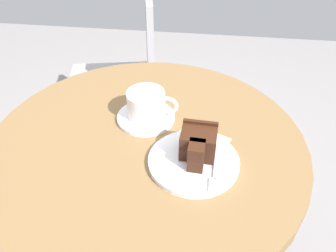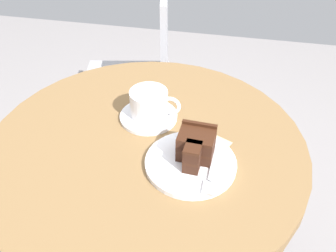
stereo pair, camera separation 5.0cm
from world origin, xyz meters
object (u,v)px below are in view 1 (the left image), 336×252
object	(u,v)px
saucer	(146,117)
teaspoon	(155,126)
fork	(215,172)
cafe_chair	(130,71)
coffee_cup	(147,104)
cake_plate	(194,162)
cake_slice	(198,144)
napkin	(195,148)

from	to	relation	value
saucer	teaspoon	distance (m)	0.05
saucer	fork	size ratio (longest dim) A/B	1.04
saucer	cafe_chair	world-z (taller)	cafe_chair
coffee_cup	cafe_chair	size ratio (longest dim) A/B	0.15
cake_plate	cake_slice	size ratio (longest dim) A/B	2.06
saucer	cake_plate	size ratio (longest dim) A/B	0.73
cake_plate	napkin	xyz separation A→B (m)	(-0.00, 0.05, -0.00)
cake_slice	coffee_cup	bearing A→B (deg)	135.57
cake_slice	cafe_chair	bearing A→B (deg)	113.33
saucer	teaspoon	size ratio (longest dim) A/B	1.67
cake_slice	cafe_chair	distance (m)	0.86
teaspoon	cafe_chair	world-z (taller)	cafe_chair
cafe_chair	teaspoon	bearing A→B (deg)	6.85
coffee_cup	fork	world-z (taller)	coffee_cup
saucer	cafe_chair	xyz separation A→B (m)	(-0.19, 0.63, -0.25)
saucer	cake_slice	bearing A→B (deg)	-42.91
saucer	coffee_cup	world-z (taller)	coffee_cup
teaspoon	napkin	xyz separation A→B (m)	(0.10, -0.05, -0.01)
teaspoon	fork	distance (m)	0.20
cake_plate	fork	distance (m)	0.06
teaspoon	coffee_cup	bearing A→B (deg)	-121.01
napkin	cafe_chair	distance (m)	0.82
fork	napkin	size ratio (longest dim) A/B	0.76
cake_slice	napkin	xyz separation A→B (m)	(-0.01, 0.03, -0.04)
saucer	cake_plate	distance (m)	0.19
saucer	cake_plate	world-z (taller)	cake_plate
coffee_cup	teaspoon	bearing A→B (deg)	-59.49
cafe_chair	cake_slice	bearing A→B (deg)	11.98
coffee_cup	napkin	world-z (taller)	coffee_cup
teaspoon	saucer	bearing A→B (deg)	-115.53
cake_slice	napkin	size ratio (longest dim) A/B	0.52
saucer	napkin	distance (m)	0.16
teaspoon	cake_slice	size ratio (longest dim) A/B	0.91
napkin	saucer	bearing A→B (deg)	143.86
coffee_cup	fork	bearing A→B (deg)	-46.28
coffee_cup	cake_plate	xyz separation A→B (m)	(0.12, -0.14, -0.04)
saucer	napkin	xyz separation A→B (m)	(0.13, -0.09, -0.00)
saucer	cake_slice	size ratio (longest dim) A/B	1.51
cake_slice	teaspoon	bearing A→B (deg)	140.99
cake_slice	fork	bearing A→B (deg)	-51.70
cafe_chair	coffee_cup	bearing A→B (deg)	5.93
saucer	cafe_chair	distance (m)	0.70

